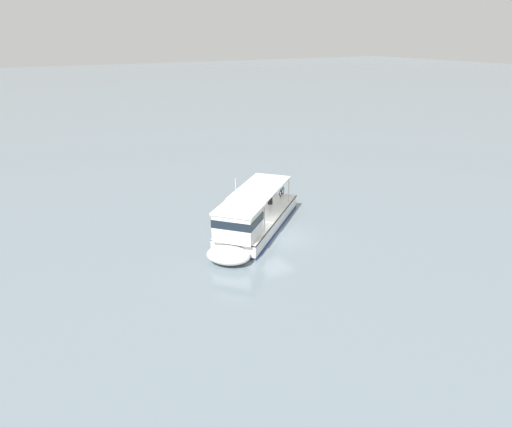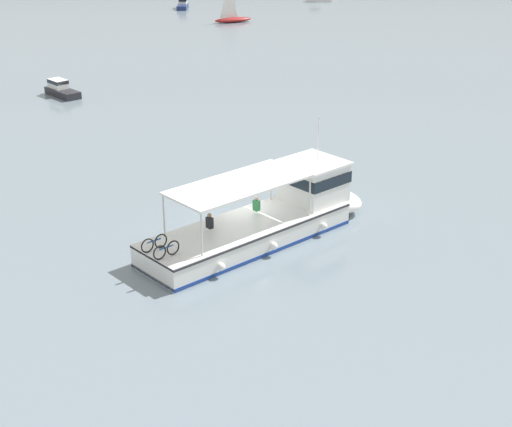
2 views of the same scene
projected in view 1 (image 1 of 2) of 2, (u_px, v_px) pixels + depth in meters
The scene contains 2 objects.
ground_plane at pixel (274, 237), 34.67m from camera, with size 400.00×400.00×0.00m, color slate.
ferry_main at pixel (252, 223), 34.47m from camera, with size 11.64×10.65×5.32m.
Camera 1 is at (17.21, 26.67, 14.12)m, focal length 33.06 mm.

